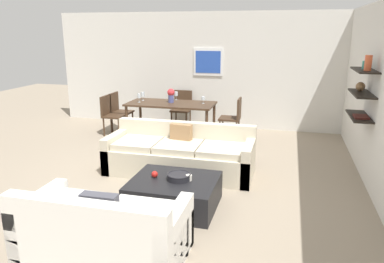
{
  "coord_description": "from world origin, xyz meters",
  "views": [
    {
      "loc": [
        1.78,
        -5.21,
        2.27
      ],
      "look_at": [
        0.37,
        0.2,
        0.75
      ],
      "focal_mm": 34.86,
      "sensor_mm": 36.0,
      "label": 1
    }
  ],
  "objects": [
    {
      "name": "coffee_table",
      "position": [
        0.41,
        -0.88,
        0.19
      ],
      "size": [
        1.12,
        0.96,
        0.38
      ],
      "color": "black",
      "rests_on": "ground"
    },
    {
      "name": "decorative_bowl",
      "position": [
        0.47,
        -0.85,
        0.42
      ],
      "size": [
        0.32,
        0.32,
        0.08
      ],
      "color": "black",
      "rests_on": "coffee_table"
    },
    {
      "name": "loveseat_white",
      "position": [
        0.06,
        -2.16,
        0.29
      ],
      "size": [
        1.66,
        0.9,
        0.78
      ],
      "color": "white",
      "rests_on": "ground"
    },
    {
      "name": "apple_on_coffee_table",
      "position": [
        0.14,
        -0.86,
        0.42
      ],
      "size": [
        0.09,
        0.09,
        0.09
      ],
      "primitive_type": "sphere",
      "color": "red",
      "rests_on": "coffee_table"
    },
    {
      "name": "dining_chair_right_far",
      "position": [
        0.68,
        2.59,
        0.5
      ],
      "size": [
        0.44,
        0.44,
        0.88
      ],
      "color": "#422D1E",
      "rests_on": "ground"
    },
    {
      "name": "dining_chair_head",
      "position": [
        -0.67,
        3.25,
        0.5
      ],
      "size": [
        0.44,
        0.44,
        0.88
      ],
      "color": "#422D1E",
      "rests_on": "ground"
    },
    {
      "name": "back_wall_unit",
      "position": [
        0.3,
        3.53,
        1.35
      ],
      "size": [
        8.4,
        0.09,
        2.7
      ],
      "color": "silver",
      "rests_on": "ground"
    },
    {
      "name": "ground_plane",
      "position": [
        0.0,
        0.0,
        0.0
      ],
      "size": [
        18.0,
        18.0,
        0.0
      ],
      "primitive_type": "plane",
      "color": "gray"
    },
    {
      "name": "dining_chair_left_far",
      "position": [
        -2.02,
        2.59,
        0.5
      ],
      "size": [
        0.44,
        0.44,
        0.88
      ],
      "color": "#422D1E",
      "rests_on": "ground"
    },
    {
      "name": "dining_table",
      "position": [
        -0.67,
        2.39,
        0.68
      ],
      "size": [
        1.89,
        0.9,
        0.75
      ],
      "color": "#422D1E",
      "rests_on": "ground"
    },
    {
      "name": "wine_glass_head",
      "position": [
        -0.67,
        2.78,
        0.88
      ],
      "size": [
        0.08,
        0.08,
        0.19
      ],
      "color": "silver",
      "rests_on": "dining_table"
    },
    {
      "name": "centerpiece_vase",
      "position": [
        -0.68,
        2.43,
        0.92
      ],
      "size": [
        0.16,
        0.16,
        0.3
      ],
      "color": "#4C518C",
      "rests_on": "dining_table"
    },
    {
      "name": "wine_glass_right_far",
      "position": [
        0.03,
        2.5,
        0.86
      ],
      "size": [
        0.07,
        0.07,
        0.15
      ],
      "color": "silver",
      "rests_on": "dining_table"
    },
    {
      "name": "wine_glass_left_near",
      "position": [
        -1.36,
        2.28,
        0.88
      ],
      "size": [
        0.06,
        0.06,
        0.19
      ],
      "color": "silver",
      "rests_on": "dining_table"
    },
    {
      "name": "candle_jar",
      "position": [
        0.61,
        -0.85,
        0.42
      ],
      "size": [
        0.08,
        0.08,
        0.08
      ],
      "primitive_type": "cylinder",
      "color": "silver",
      "rests_on": "coffee_table"
    },
    {
      "name": "dining_chair_left_near",
      "position": [
        -2.02,
        2.19,
        0.5
      ],
      "size": [
        0.44,
        0.44,
        0.88
      ],
      "color": "#422D1E",
      "rests_on": "ground"
    },
    {
      "name": "right_wall_shelf_unit",
      "position": [
        3.03,
        0.6,
        1.35
      ],
      "size": [
        0.34,
        8.2,
        2.7
      ],
      "color": "silver",
      "rests_on": "ground"
    },
    {
      "name": "sofa_beige",
      "position": [
        0.14,
        0.34,
        0.29
      ],
      "size": [
        2.38,
        0.9,
        0.78
      ],
      "color": "beige",
      "rests_on": "ground"
    },
    {
      "name": "wine_glass_left_far",
      "position": [
        -1.36,
        2.5,
        0.89
      ],
      "size": [
        0.08,
        0.08,
        0.19
      ],
      "color": "silver",
      "rests_on": "dining_table"
    }
  ]
}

